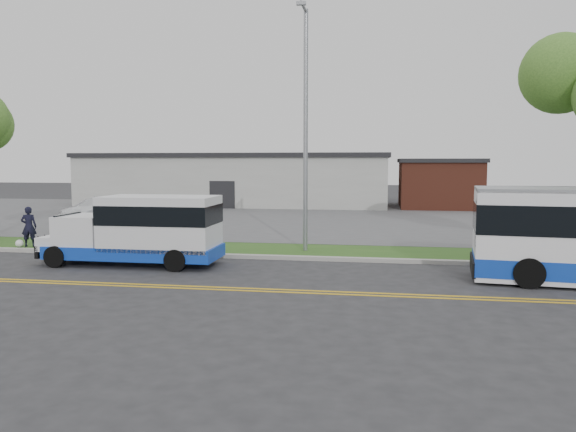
% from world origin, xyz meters
% --- Properties ---
extents(ground, '(140.00, 140.00, 0.00)m').
position_xyz_m(ground, '(0.00, 0.00, 0.00)').
color(ground, '#28282B').
rests_on(ground, ground).
extents(lane_line_north, '(70.00, 0.12, 0.01)m').
position_xyz_m(lane_line_north, '(0.00, -3.85, 0.01)').
color(lane_line_north, gold).
rests_on(lane_line_north, ground).
extents(lane_line_south, '(70.00, 0.12, 0.01)m').
position_xyz_m(lane_line_south, '(0.00, -4.15, 0.01)').
color(lane_line_south, gold).
rests_on(lane_line_south, ground).
extents(curb, '(80.00, 0.30, 0.15)m').
position_xyz_m(curb, '(0.00, 1.10, 0.07)').
color(curb, '#9E9B93').
rests_on(curb, ground).
extents(verge, '(80.00, 3.30, 0.10)m').
position_xyz_m(verge, '(0.00, 2.90, 0.05)').
color(verge, '#27501A').
rests_on(verge, ground).
extents(parking_lot, '(80.00, 25.00, 0.10)m').
position_xyz_m(parking_lot, '(0.00, 17.00, 0.05)').
color(parking_lot, '#4C4C4F').
rests_on(parking_lot, ground).
extents(commercial_building, '(25.40, 10.40, 4.35)m').
position_xyz_m(commercial_building, '(-6.00, 27.00, 2.18)').
color(commercial_building, '#9E9E99').
rests_on(commercial_building, ground).
extents(brick_wing, '(6.30, 7.30, 3.90)m').
position_xyz_m(brick_wing, '(10.50, 26.00, 1.96)').
color(brick_wing, brown).
rests_on(brick_wing, ground).
extents(streetlight_near, '(0.35, 1.53, 9.50)m').
position_xyz_m(streetlight_near, '(3.00, 2.73, 5.23)').
color(streetlight_near, gray).
rests_on(streetlight_near, verge).
extents(shuttle_bus, '(6.48, 2.21, 2.47)m').
position_xyz_m(shuttle_bus, '(-2.33, -0.80, 1.32)').
color(shuttle_bus, '#1039AE').
rests_on(shuttle_bus, ground).
extents(pedestrian, '(0.72, 0.59, 1.70)m').
position_xyz_m(pedestrian, '(-8.66, 1.90, 0.95)').
color(pedestrian, black).
rests_on(pedestrian, verge).
extents(parked_car_a, '(3.01, 5.08, 1.58)m').
position_xyz_m(parked_car_a, '(-9.56, 10.11, 0.89)').
color(parked_car_a, silver).
rests_on(parked_car_a, parking_lot).
extents(parked_car_b, '(3.35, 4.80, 1.29)m').
position_xyz_m(parked_car_b, '(-11.75, 12.92, 0.74)').
color(parked_car_b, silver).
rests_on(parked_car_b, parking_lot).
extents(grocery_bag_left, '(0.32, 0.32, 0.32)m').
position_xyz_m(grocery_bag_left, '(-8.96, 1.65, 0.26)').
color(grocery_bag_left, white).
rests_on(grocery_bag_left, verge).
extents(grocery_bag_right, '(0.32, 0.32, 0.32)m').
position_xyz_m(grocery_bag_right, '(-8.36, 2.15, 0.26)').
color(grocery_bag_right, white).
rests_on(grocery_bag_right, verge).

